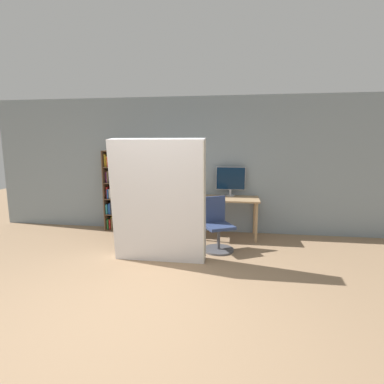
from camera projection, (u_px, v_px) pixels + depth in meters
The scene contains 7 objects.
ground_plane at pixel (126, 318), 3.12m from camera, with size 16.00×16.00×0.00m, color #937556.
wall_back at pixel (182, 165), 6.08m from camera, with size 8.00×0.06×2.70m.
desk at pixel (225, 203), 5.72m from camera, with size 1.28×0.65×0.77m.
monitor at pixel (231, 179), 5.85m from camera, with size 0.57×0.17×0.58m.
office_chair at pixel (217, 229), 5.06m from camera, with size 0.59×0.59×0.90m.
bookshelf at pixel (119, 191), 6.20m from camera, with size 0.71×0.32×1.65m.
mattress_near at pixel (159, 201), 4.49m from camera, with size 1.40×0.42×1.87m.
Camera 1 is at (1.09, -2.73, 1.80)m, focal length 28.00 mm.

